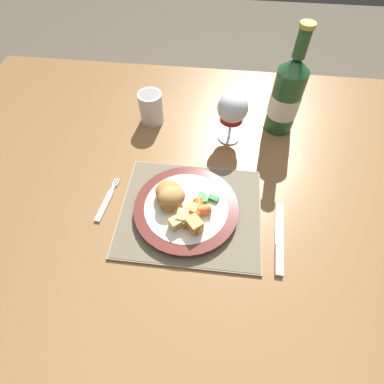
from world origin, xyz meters
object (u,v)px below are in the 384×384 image
fork (106,202)px  bottle (286,96)px  drinking_cup (151,107)px  dining_table (206,196)px  table_knife (279,243)px  wine_glass (232,110)px  dinner_plate (186,209)px

fork → bottle: bearing=37.0°
fork → drinking_cup: bearing=80.0°
dining_table → bottle: bottle is taller
bottle → drinking_cup: (-0.37, -0.01, -0.06)m
fork → drinking_cup: 0.31m
bottle → drinking_cup: bearing=-178.3°
fork → bottle: size_ratio=0.44×
table_knife → bottle: bearing=87.6°
wine_glass → bottle: bearing=23.7°
dinner_plate → fork: 0.19m
dining_table → table_knife: size_ratio=8.48×
dinner_plate → fork: (-0.19, 0.01, -0.01)m
dining_table → wine_glass: 0.24m
fork → bottle: 0.53m
wine_glass → bottle: bottle is taller
table_knife → dinner_plate: bearing=164.8°
dinner_plate → wine_glass: size_ratio=1.67×
dining_table → wine_glass: wine_glass is taller
fork → wine_glass: wine_glass is taller
fork → table_knife: size_ratio=0.70×
dining_table → drinking_cup: (-0.18, 0.21, 0.12)m
dining_table → table_knife: 0.25m
bottle → drinking_cup: 0.37m
fork → table_knife: 0.41m
dinner_plate → wine_glass: (0.09, 0.26, 0.08)m
wine_glass → drinking_cup: bearing=167.7°
table_knife → wine_glass: bearing=111.0°
fork → drinking_cup: drinking_cup is taller
dining_table → fork: 0.27m
bottle → drinking_cup: bottle is taller
dinner_plate → drinking_cup: drinking_cup is taller
wine_glass → dining_table: bearing=-107.1°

